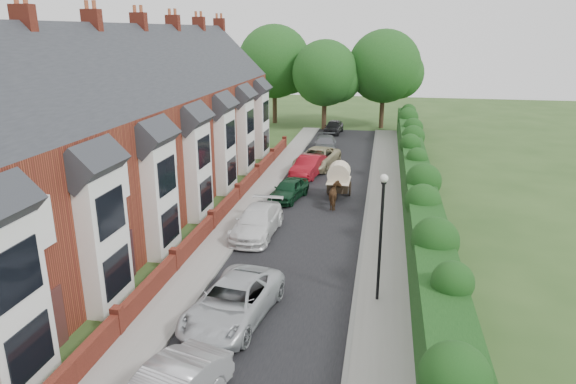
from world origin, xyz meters
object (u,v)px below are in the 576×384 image
car_green (289,189)px  horse_cart (339,178)px  car_grey (325,144)px  car_beige (317,158)px  car_silver_b (233,302)px  car_black (334,127)px  lamppost (381,223)px  car_red (309,166)px  horse (336,196)px  car_white (257,222)px

car_green → horse_cart: size_ratio=1.20×
car_grey → car_beige: bearing=-93.9°
horse_cart → car_beige: bearing=107.9°
car_silver_b → car_black: car_silver_b is taller
lamppost → car_black: (-5.14, 33.84, -2.62)m
lamppost → car_grey: size_ratio=1.11×
car_red → car_beige: car_beige is taller
horse_cart → horse: bearing=-90.0°
lamppost → horse: bearing=104.0°
horse → horse_cart: (0.00, 1.94, 0.57)m
car_silver_b → car_beige: size_ratio=0.96×
car_white → car_black: (1.11, 28.02, -0.04)m
car_red → horse: 7.20m
car_black → car_red: bearing=-85.5°
car_silver_b → car_black: (-0.02, 36.14, -0.05)m
car_silver_b → horse: 13.26m
car_silver_b → car_red: car_red is taller
car_beige → horse_cart: size_ratio=1.69×
car_beige → horse: bearing=-64.5°
car_silver_b → car_white: car_silver_b is taller
car_red → horse_cart: (2.58, -4.77, 0.59)m
car_black → lamppost: bearing=-76.5°
car_silver_b → car_white: bearing=106.1°
car_green → horse: 3.21m
horse → car_white: bearing=46.5°
lamppost → car_silver_b: 6.18m
car_grey → horse: (2.33, -14.66, 0.09)m
car_white → horse: 6.07m
car_white → car_beige: car_beige is taller
car_red → car_grey: (0.25, 7.94, -0.06)m
horse → lamppost: bearing=96.5°
car_beige → car_grey: (-0.02, 5.57, -0.08)m
lamppost → horse: 11.36m
lamppost → horse: (-2.69, 10.74, -2.54)m
car_silver_b → car_red: 19.75m
horse → car_grey: bearing=-88.5°
car_beige → car_white: bearing=-83.9°
car_silver_b → horse_cart: 15.19m
horse → horse_cart: size_ratio=0.56×
car_grey → car_red: bearing=-95.9°
horse → horse_cart: horse_cart is taller
car_white → horse_cart: size_ratio=1.53×
car_red → car_beige: size_ratio=0.82×
car_silver_b → car_beige: (0.13, 22.13, 0.03)m
car_black → horse_cart: bearing=-78.5°
car_silver_b → car_green: 14.14m
lamppost → car_silver_b: lamppost is taller
car_grey → lamppost: bearing=-82.9°
car_red → car_black: car_red is taller
car_silver_b → car_grey: bearing=97.9°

